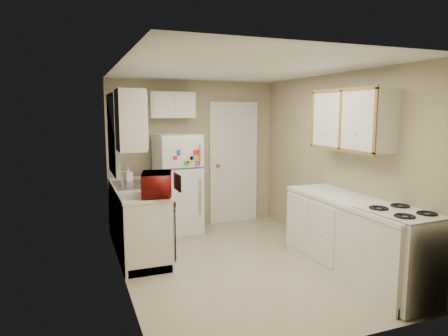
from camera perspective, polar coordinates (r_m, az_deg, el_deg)
name	(u,v)px	position (r m, az deg, el deg)	size (l,w,h in m)	color
floor	(238,263)	(5.18, 2.04, -13.45)	(3.80, 3.80, 0.00)	#BFB197
ceiling	(239,69)	(4.84, 2.19, 14.01)	(3.80, 3.80, 0.00)	white
wall_left	(121,176)	(4.51, -14.49, -1.11)	(3.80, 3.80, 0.00)	tan
wall_right	(334,164)	(5.56, 15.50, 0.56)	(3.80, 3.80, 0.00)	tan
wall_back	(194,154)	(6.64, -4.33, 2.02)	(2.80, 2.80, 0.00)	tan
wall_front	(334,202)	(3.23, 15.47, -4.72)	(2.80, 2.80, 0.00)	tan
left_counter	(138,219)	(5.58, -12.21, -7.17)	(0.60, 1.80, 0.90)	silver
dishwasher	(169,226)	(5.05, -7.87, -8.20)	(0.03, 0.58, 0.72)	black
sink	(135,188)	(5.63, -12.57, -2.75)	(0.54, 0.74, 0.16)	gray
microwave	(157,183)	(4.82, -9.57, -2.18)	(0.28, 0.50, 0.34)	maroon
soap_bottle	(128,175)	(5.89, -13.51, -0.93)	(0.10, 0.10, 0.22)	white
window_blinds	(114,134)	(5.51, -15.48, 4.67)	(0.10, 0.98, 1.08)	silver
upper_cabinet_left	(130,120)	(4.69, -13.23, 6.65)	(0.30, 0.45, 0.70)	silver
refrigerator	(178,184)	(6.22, -6.63, -2.36)	(0.64, 0.62, 1.56)	silver
cabinet_over_fridge	(171,105)	(6.36, -7.51, 8.92)	(0.70, 0.30, 0.40)	silver
interior_door	(234,163)	(6.86, 1.39, 0.72)	(0.86, 0.06, 2.08)	silver
right_counter	(353,238)	(4.92, 17.91, -9.46)	(0.60, 2.00, 0.90)	silver
stove	(399,255)	(4.49, 23.76, -11.32)	(0.61, 0.76, 0.92)	silver
upper_cabinet_right	(352,120)	(5.03, 17.77, 6.56)	(0.30, 1.20, 0.70)	silver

